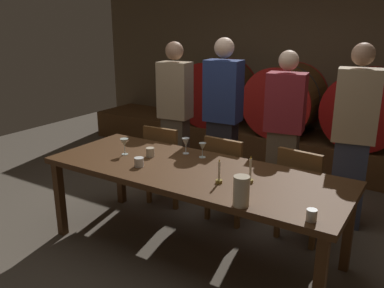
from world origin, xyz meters
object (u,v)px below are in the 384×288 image
wine_barrel_left (217,92)px  candle_right (250,175)px  candle_left (219,177)px  cup_right (312,215)px  chair_center (228,175)px  chair_left (166,161)px  guest_far_right (353,137)px  wine_glass_left (124,143)px  chair_right (302,190)px  guest_center_left (223,119)px  wine_barrel_right (366,108)px  wine_barrel_center (286,99)px  wine_glass_right (202,147)px  pitcher (241,191)px  wine_glass_center (186,143)px  cup_left (150,152)px  guest_far_left (175,112)px  guest_center_right (284,132)px  cup_center (139,162)px  dining_table (193,176)px

wine_barrel_left → candle_right: wine_barrel_left is taller
candle_left → cup_right: size_ratio=2.56×
chair_center → candle_right: bearing=130.0°
chair_left → candle_left: (1.09, -0.82, 0.33)m
wine_barrel_left → guest_far_right: size_ratio=0.54×
candle_right → wine_glass_left: bearing=179.7°
chair_right → guest_center_left: 1.22m
wine_barrel_right → wine_barrel_center: bearing=180.0°
wine_barrel_center → wine_barrel_right: size_ratio=1.00×
candle_left → candle_right: size_ratio=0.89×
candle_right → wine_glass_right: bearing=152.6°
guest_center_left → pitcher: guest_center_left is taller
wine_glass_left → wine_glass_center: bearing=34.6°
candle_right → cup_left: (-1.02, 0.08, -0.02)m
cup_right → wine_barrel_center: bearing=112.5°
cup_left → wine_barrel_right: bearing=62.3°
wine_barrel_center → cup_left: (-0.32, -2.61, -0.09)m
guest_far_left → chair_right: bearing=156.1°
guest_center_right → guest_far_right: (0.67, -0.01, 0.05)m
wine_barrel_center → chair_right: size_ratio=1.08×
candle_left → wine_glass_center: 0.75m
chair_right → candle_left: candle_left is taller
candle_right → wine_glass_left: (-1.25, 0.01, 0.05)m
chair_left → candle_right: (1.29, -0.69, 0.34)m
wine_glass_center → candle_right: bearing=-22.3°
wine_barrel_left → candle_left: bearing=-61.0°
guest_center_left → chair_right: bearing=152.8°
guest_far_left → cup_right: (2.15, -1.66, -0.08)m
candle_left → pitcher: (0.31, -0.26, 0.05)m
wine_barrel_right → guest_center_right: bearing=-110.1°
chair_center → candle_left: size_ratio=4.56×
pitcher → wine_glass_right: pitcher is taller
candle_right → wine_glass_center: bearing=157.7°
guest_far_right → chair_center: bearing=18.4°
wine_barrel_right → wine_glass_right: wine_barrel_right is taller
cup_center → chair_right: bearing=37.6°
wine_barrel_center → cup_center: wine_barrel_center is taller
guest_far_left → guest_far_right: 2.07m
wine_barrel_right → guest_far_right: 1.48m
dining_table → candle_left: (0.33, -0.15, 0.12)m
cup_left → wine_barrel_center: bearing=82.9°
chair_left → guest_far_left: guest_far_left is taller
wine_barrel_left → wine_glass_center: wine_barrel_left is taller
wine_barrel_right → cup_left: bearing=-117.7°
candle_right → wine_glass_center: candle_right is taller
guest_center_right → wine_glass_right: bearing=56.4°
wine_barrel_right → cup_left: wine_barrel_right is taller
wine_barrel_left → pitcher: 3.62m
wine_barrel_left → wine_barrel_right: same height
chair_left → guest_far_right: 1.90m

